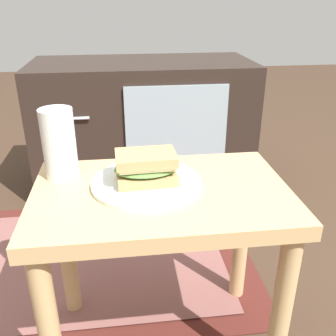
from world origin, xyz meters
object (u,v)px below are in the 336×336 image
at_px(plate, 146,183).
at_px(beer_glass, 59,145).
at_px(tv_cabinet, 144,126).
at_px(sandwich_front, 146,167).

xyz_separation_m(plate, beer_glass, (-0.19, 0.07, 0.07)).
height_order(tv_cabinet, plate, tv_cabinet).
bearing_deg(sandwich_front, tv_cabinet, 86.76).
bearing_deg(plate, sandwich_front, 135.00).
height_order(sandwich_front, beer_glass, beer_glass).
xyz_separation_m(sandwich_front, beer_glass, (-0.19, 0.07, 0.04)).
distance_m(plate, beer_glass, 0.21).
bearing_deg(beer_glass, tv_cabinet, 74.24).
distance_m(tv_cabinet, beer_glass, 0.92).
distance_m(tv_cabinet, sandwich_front, 0.95).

